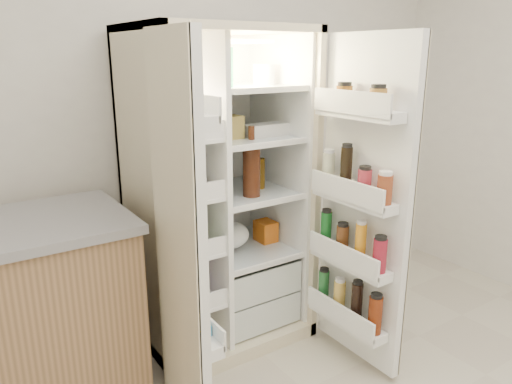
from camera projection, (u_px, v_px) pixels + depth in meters
wall_back at (196, 105)px, 2.99m from camera, size 4.00×0.02×2.70m
refrigerator at (218, 214)px, 2.85m from camera, size 0.92×0.70×1.80m
freezer_door at (181, 241)px, 2.05m from camera, size 0.15×0.40×1.72m
fridge_door at (362, 211)px, 2.51m from camera, size 0.17×0.58×1.72m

